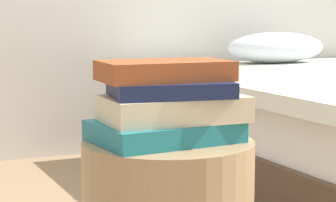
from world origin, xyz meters
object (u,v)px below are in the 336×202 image
at_px(book_cream, 173,108).
at_px(book_navy, 169,89).
at_px(book_rust, 164,70).
at_px(book_teal, 165,131).

xyz_separation_m(book_cream, book_navy, (-0.01, -0.00, 0.04)).
relative_size(book_cream, book_rust, 1.10).
height_order(book_teal, book_cream, book_cream).
xyz_separation_m(book_teal, book_navy, (0.01, -0.01, 0.09)).
bearing_deg(book_rust, book_navy, -67.04).
xyz_separation_m(book_navy, book_rust, (-0.01, 0.01, 0.04)).
distance_m(book_navy, book_rust, 0.04).
distance_m(book_teal, book_navy, 0.09).
distance_m(book_cream, book_navy, 0.04).
distance_m(book_teal, book_cream, 0.05).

